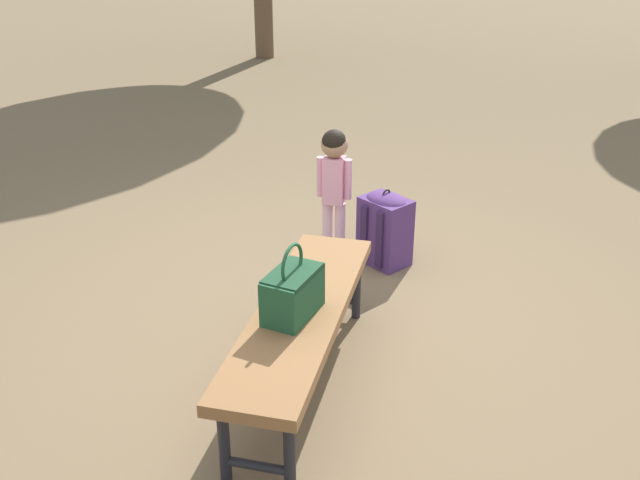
# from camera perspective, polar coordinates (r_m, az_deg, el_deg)

# --- Properties ---
(ground_plane) EXTENTS (40.00, 40.00, 0.00)m
(ground_plane) POSITION_cam_1_polar(r_m,az_deg,el_deg) (4.16, 0.52, -6.87)
(ground_plane) COLOR brown
(ground_plane) RESTS_ON ground
(park_bench) EXTENTS (1.63, 0.56, 0.45)m
(park_bench) POSITION_cam_1_polar(r_m,az_deg,el_deg) (3.50, -1.53, -6.13)
(park_bench) COLOR brown
(park_bench) RESTS_ON ground
(handbag) EXTENTS (0.36, 0.27, 0.37)m
(handbag) POSITION_cam_1_polar(r_m,az_deg,el_deg) (3.36, -2.16, -4.05)
(handbag) COLOR #1E4C2D
(handbag) RESTS_ON park_bench
(child_standing) EXTENTS (0.18, 0.24, 0.87)m
(child_standing) POSITION_cam_1_polar(r_m,az_deg,el_deg) (4.77, 1.12, 5.29)
(child_standing) COLOR #E5B2C6
(child_standing) RESTS_ON ground
(backpack_large) EXTENTS (0.37, 0.38, 0.52)m
(backpack_large) POSITION_cam_1_polar(r_m,az_deg,el_deg) (4.77, 5.14, 1.05)
(backpack_large) COLOR #4C2D66
(backpack_large) RESTS_ON ground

